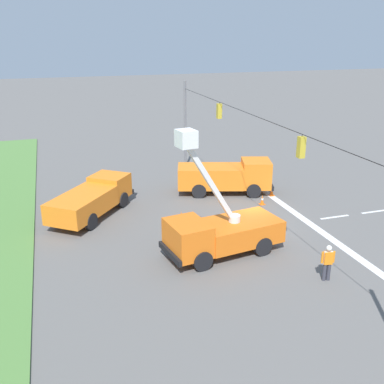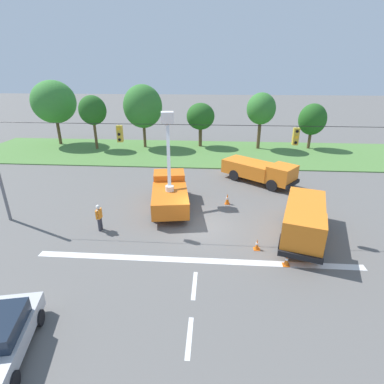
{
  "view_description": "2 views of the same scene",
  "coord_description": "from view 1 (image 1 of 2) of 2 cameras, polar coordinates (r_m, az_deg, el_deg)",
  "views": [
    {
      "loc": [
        -21.8,
        10.5,
        10.83
      ],
      "look_at": [
        1.89,
        2.95,
        1.96
      ],
      "focal_mm": 42.0,
      "sensor_mm": 36.0,
      "label": 1
    },
    {
      "loc": [
        0.72,
        -17.2,
        9.67
      ],
      "look_at": [
        -0.57,
        0.51,
        2.21
      ],
      "focal_mm": 28.0,
      "sensor_mm": 36.0,
      "label": 2
    }
  ],
  "objects": [
    {
      "name": "ground_plane",
      "position": [
        26.51,
        7.36,
        -4.65
      ],
      "size": [
        200.0,
        200.0,
        0.0
      ],
      "primitive_type": "plane",
      "color": "#605E5B"
    },
    {
      "name": "lane_markings",
      "position": [
        28.98,
        16.81,
        -3.18
      ],
      "size": [
        17.6,
        15.25,
        0.01
      ],
      "color": "silver",
      "rests_on": "ground"
    },
    {
      "name": "signal_gantry",
      "position": [
        25.13,
        7.72,
        4.28
      ],
      "size": [
        26.2,
        0.33,
        7.2
      ],
      "color": "slate",
      "rests_on": "ground"
    },
    {
      "name": "utility_truck_bucket_lift",
      "position": [
        22.94,
        3.52,
        -4.93
      ],
      "size": [
        3.38,
        6.42,
        6.67
      ],
      "color": "orange",
      "rests_on": "ground"
    },
    {
      "name": "utility_truck_support_near",
      "position": [
        31.77,
        4.39,
        2.07
      ],
      "size": [
        4.09,
        6.99,
        2.39
      ],
      "color": "orange",
      "rests_on": "ground"
    },
    {
      "name": "utility_truck_support_far",
      "position": [
        28.48,
        -12.54,
        -0.78
      ],
      "size": [
        6.68,
        5.95,
        2.0
      ],
      "color": "orange",
      "rests_on": "ground"
    },
    {
      "name": "road_worker",
      "position": [
        21.6,
        16.85,
        -8.35
      ],
      "size": [
        0.31,
        0.64,
        1.77
      ],
      "color": "#383842",
      "rests_on": "ground"
    },
    {
      "name": "traffic_cone_foreground_left",
      "position": [
        26.77,
        -1.39,
        -3.26
      ],
      "size": [
        0.36,
        0.36,
        0.83
      ],
      "color": "orange",
      "rests_on": "ground"
    },
    {
      "name": "traffic_cone_foreground_right",
      "position": [
        37.42,
        8.07,
        3.07
      ],
      "size": [
        0.36,
        0.36,
        0.6
      ],
      "color": "orange",
      "rests_on": "ground"
    },
    {
      "name": "traffic_cone_mid_left",
      "position": [
        31.91,
        10.11,
        0.12
      ],
      "size": [
        0.36,
        0.36,
        0.68
      ],
      "color": "orange",
      "rests_on": "ground"
    },
    {
      "name": "traffic_cone_near_bucket",
      "position": [
        30.17,
        8.92,
        -1.0
      ],
      "size": [
        0.36,
        0.36,
        0.66
      ],
      "color": "orange",
      "rests_on": "ground"
    }
  ]
}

